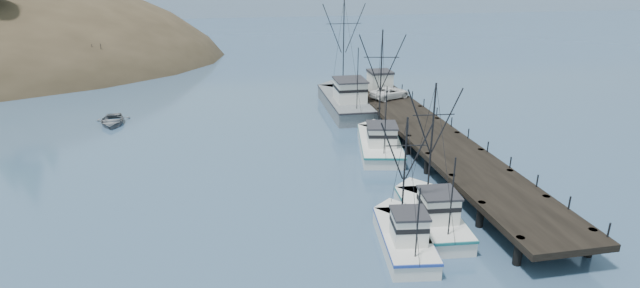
% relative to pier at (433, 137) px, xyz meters
% --- Properties ---
extents(ground, '(400.00, 400.00, 0.00)m').
position_rel_pier_xyz_m(ground, '(-14.00, -16.00, -1.69)').
color(ground, '#314C6C').
rests_on(ground, ground).
extents(pier, '(6.00, 44.00, 2.00)m').
position_rel_pier_xyz_m(pier, '(0.00, 0.00, 0.00)').
color(pier, black).
rests_on(pier, ground).
extents(distant_ridge, '(360.00, 40.00, 26.00)m').
position_rel_pier_xyz_m(distant_ridge, '(-4.00, 154.00, -1.69)').
color(distant_ridge, '#9EB2C6').
rests_on(distant_ridge, ground).
extents(distant_ridge_far, '(180.00, 25.00, 18.00)m').
position_rel_pier_xyz_m(distant_ridge_far, '(-54.00, 169.00, -1.69)').
color(distant_ridge_far, silver).
rests_on(distant_ridge_far, ground).
extents(moored_sailboats, '(20.26, 15.11, 6.35)m').
position_rel_pier_xyz_m(moored_sailboats, '(-47.83, 42.47, -1.36)').
color(moored_sailboats, silver).
rests_on(moored_sailboats, ground).
extents(trawler_near, '(4.22, 10.66, 10.85)m').
position_rel_pier_xyz_m(trawler_near, '(-6.03, -13.88, -0.87)').
color(trawler_near, silver).
rests_on(trawler_near, ground).
extents(trawler_mid, '(4.04, 9.23, 9.39)m').
position_rel_pier_xyz_m(trawler_mid, '(-9.08, -16.51, -0.87)').
color(trawler_mid, silver).
rests_on(trawler_mid, ground).
extents(trawler_far, '(6.05, 12.45, 12.50)m').
position_rel_pier_xyz_m(trawler_far, '(-5.07, 1.79, -0.87)').
color(trawler_far, silver).
rests_on(trawler_far, ground).
extents(work_vessel, '(5.44, 17.34, 14.29)m').
position_rel_pier_xyz_m(work_vessel, '(-4.95, 17.05, -0.46)').
color(work_vessel, slate).
rests_on(work_vessel, ground).
extents(pier_shed, '(3.00, 3.20, 2.80)m').
position_rel_pier_xyz_m(pier_shed, '(-0.04, 18.00, 1.73)').
color(pier_shed, silver).
rests_on(pier_shed, pier).
extents(pickup_truck, '(5.81, 4.28, 1.47)m').
position_rel_pier_xyz_m(pickup_truck, '(0.17, 14.21, 1.04)').
color(pickup_truck, silver).
rests_on(pickup_truck, pier).
extents(motorboat, '(4.44, 5.88, 1.15)m').
position_rel_pier_xyz_m(motorboat, '(-34.05, 16.26, -1.69)').
color(motorboat, slate).
rests_on(motorboat, ground).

